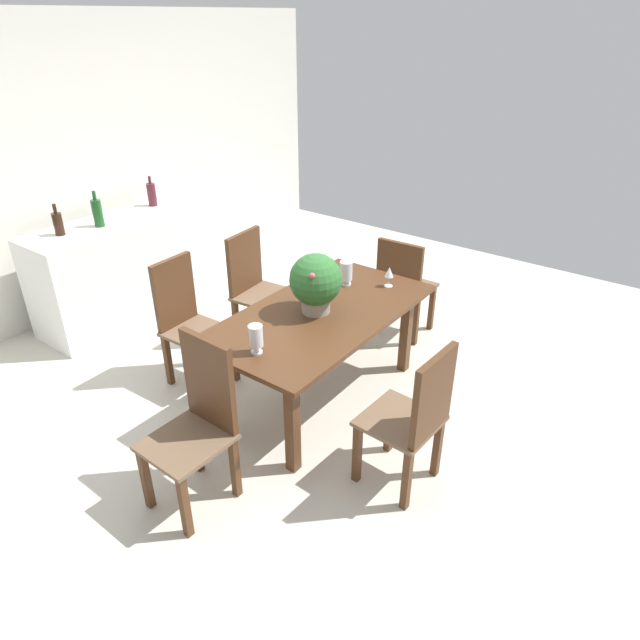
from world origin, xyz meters
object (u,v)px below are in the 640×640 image
at_px(kitchen_counter, 115,272).
at_px(wine_bottle_dark, 58,223).
at_px(dining_table, 321,324).
at_px(chair_head_end, 199,417).
at_px(wine_bottle_clear, 98,213).
at_px(flower_centerpiece, 316,282).
at_px(wine_glass, 389,273).
at_px(wine_bottle_amber, 152,194).
at_px(chair_foot_end, 403,283).
at_px(crystal_vase_center_near, 256,337).
at_px(crystal_vase_left, 346,272).
at_px(chair_far_right, 256,284).
at_px(chair_near_left, 416,415).
at_px(chair_far_left, 187,318).

height_order(kitchen_counter, wine_bottle_dark, wine_bottle_dark).
bearing_deg(dining_table, chair_head_end, -179.88).
bearing_deg(wine_bottle_clear, flower_centerpiece, -86.10).
height_order(wine_glass, wine_bottle_amber, wine_bottle_amber).
bearing_deg(chair_foot_end, wine_bottle_clear, 28.50).
distance_m(dining_table, flower_centerpiece, 0.33).
relative_size(chair_head_end, flower_centerpiece, 2.43).
bearing_deg(crystal_vase_center_near, crystal_vase_left, 5.89).
bearing_deg(chair_far_right, crystal_vase_left, -89.10).
height_order(chair_foot_end, chair_head_end, chair_head_end).
xyz_separation_m(chair_near_left, chair_head_end, (-0.77, 0.96, 0.02)).
distance_m(chair_far_left, chair_near_left, 1.93).
bearing_deg(chair_foot_end, kitchen_counter, 26.99).
bearing_deg(crystal_vase_center_near, chair_near_left, -73.90).
bearing_deg(wine_bottle_amber, wine_bottle_dark, -178.01).
distance_m(chair_foot_end, crystal_vase_center_near, 1.87).
height_order(chair_head_end, wine_bottle_dark, wine_bottle_dark).
height_order(flower_centerpiece, wine_bottle_dark, wine_bottle_dark).
distance_m(crystal_vase_left, wine_bottle_amber, 2.26).
bearing_deg(kitchen_counter, chair_far_right, -69.83).
bearing_deg(crystal_vase_left, wine_glass, -58.81).
relative_size(flower_centerpiece, wine_bottle_amber, 1.50).
height_order(crystal_vase_center_near, wine_bottle_clear, wine_bottle_clear).
distance_m(flower_centerpiece, wine_bottle_dark, 2.35).
distance_m(wine_glass, wine_bottle_amber, 2.54).
relative_size(chair_foot_end, crystal_vase_left, 4.89).
xyz_separation_m(chair_foot_end, flower_centerpiece, (-1.20, 0.03, 0.45)).
bearing_deg(crystal_vase_center_near, wine_bottle_amber, 64.13).
bearing_deg(dining_table, chair_far_left, 111.83).
bearing_deg(wine_bottle_amber, chair_foot_end, -73.74).
bearing_deg(wine_bottle_amber, chair_far_right, -94.50).
height_order(crystal_vase_left, crystal_vase_center_near, crystal_vase_center_near).
distance_m(wine_glass, wine_bottle_dark, 2.74).
height_order(chair_near_left, wine_bottle_amber, wine_bottle_amber).
xyz_separation_m(crystal_vase_center_near, wine_bottle_dark, (0.17, 2.34, 0.18)).
height_order(chair_far_right, kitchen_counter, chair_far_right).
relative_size(flower_centerpiece, kitchen_counter, 0.29).
height_order(chair_foot_end, crystal_vase_center_near, crystal_vase_center_near).
relative_size(dining_table, crystal_vase_left, 9.19).
xyz_separation_m(flower_centerpiece, wine_bottle_amber, (0.51, 2.33, 0.08)).
bearing_deg(wine_bottle_amber, chair_far_left, -122.01).
bearing_deg(wine_bottle_amber, wine_glass, -86.66).
bearing_deg(chair_near_left, wine_bottle_amber, -101.77).
height_order(wine_bottle_amber, wine_bottle_dark, wine_bottle_amber).
height_order(dining_table, chair_head_end, chair_head_end).
relative_size(flower_centerpiece, wine_bottle_dark, 1.61).
relative_size(chair_foot_end, wine_bottle_clear, 2.94).
bearing_deg(flower_centerpiece, chair_far_right, 67.13).
height_order(crystal_vase_left, wine_bottle_dark, wine_bottle_dark).
bearing_deg(crystal_vase_center_near, chair_foot_end, 0.06).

